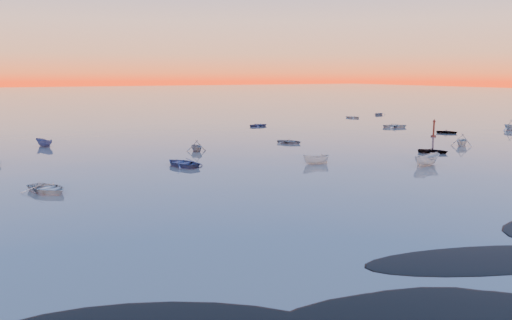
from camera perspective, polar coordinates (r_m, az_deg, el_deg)
ground at (r=118.34m, az=-15.98°, el=4.61°), size 600.00×600.00×0.00m
moored_fleet at (r=72.99m, az=-8.87°, el=1.84°), size 124.00×58.00×1.20m
boat_near_left at (r=46.30m, az=-22.72°, el=-3.42°), size 4.81×3.71×1.11m
boat_near_center at (r=58.21m, az=18.92°, el=-0.60°), size 2.10×4.00×1.32m
boat_near_right at (r=65.63m, az=-6.80°, el=1.00°), size 3.38×1.71×1.15m
channel_marker at (r=85.33m, az=19.65°, el=3.32°), size 0.83×0.83×2.95m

